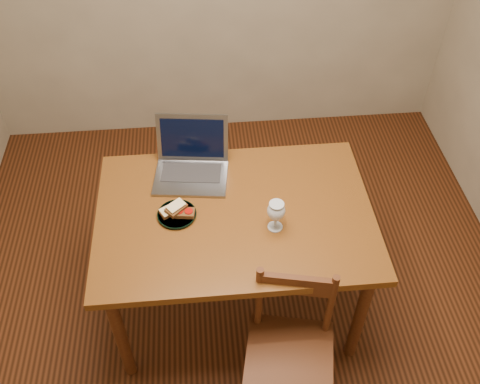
{
  "coord_description": "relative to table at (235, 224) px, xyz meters",
  "views": [
    {
      "loc": [
        -0.14,
        -1.68,
        2.6
      ],
      "look_at": [
        0.01,
        0.07,
        0.8
      ],
      "focal_mm": 40.0,
      "sensor_mm": 36.0,
      "label": 1
    }
  ],
  "objects": [
    {
      "name": "chair",
      "position": [
        0.2,
        -0.54,
        -0.21
      ],
      "size": [
        0.45,
        0.44,
        0.41
      ],
      "rotation": [
        0.0,
        0.0,
        -0.21
      ],
      "color": "#401B0D",
      "rests_on": "floor"
    },
    {
      "name": "sandwich_cheese",
      "position": [
        -0.3,
        0.01,
        0.12
      ],
      "size": [
        0.11,
        0.09,
        0.03
      ],
      "primitive_type": null,
      "rotation": [
        0.0,
        0.0,
        0.48
      ],
      "color": "#381E0C",
      "rests_on": "plate"
    },
    {
      "name": "laptop",
      "position": [
        -0.19,
        0.32,
        0.15
      ],
      "size": [
        0.4,
        0.37,
        0.26
      ],
      "rotation": [
        0.0,
        0.0,
        -0.13
      ],
      "color": "slate",
      "rests_on": "table"
    },
    {
      "name": "floor",
      "position": [
        0.02,
        0.01,
        -0.66
      ],
      "size": [
        3.2,
        3.2,
        0.02
      ],
      "primitive_type": "cube",
      "color": "black",
      "rests_on": "ground"
    },
    {
      "name": "sandwich_tomato",
      "position": [
        -0.24,
        -0.0,
        0.12
      ],
      "size": [
        0.1,
        0.07,
        0.03
      ],
      "primitive_type": null,
      "rotation": [
        0.0,
        0.0,
        -0.13
      ],
      "color": "#381E0C",
      "rests_on": "plate"
    },
    {
      "name": "sandwich_top",
      "position": [
        -0.27,
        0.01,
        0.14
      ],
      "size": [
        0.11,
        0.11,
        0.03
      ],
      "primitive_type": null,
      "rotation": [
        0.0,
        0.0,
        0.77
      ],
      "color": "#381E0C",
      "rests_on": "plate"
    },
    {
      "name": "plate",
      "position": [
        -0.27,
        0.0,
        0.09
      ],
      "size": [
        0.18,
        0.18,
        0.02
      ],
      "primitive_type": "cylinder",
      "color": "black",
      "rests_on": "table"
    },
    {
      "name": "milk_glass",
      "position": [
        0.18,
        -0.11,
        0.17
      ],
      "size": [
        0.08,
        0.08,
        0.16
      ],
      "primitive_type": null,
      "color": "white",
      "rests_on": "table"
    },
    {
      "name": "table",
      "position": [
        0.0,
        0.0,
        0.0
      ],
      "size": [
        1.3,
        0.9,
        0.74
      ],
      "color": "#4C290C",
      "rests_on": "floor"
    }
  ]
}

